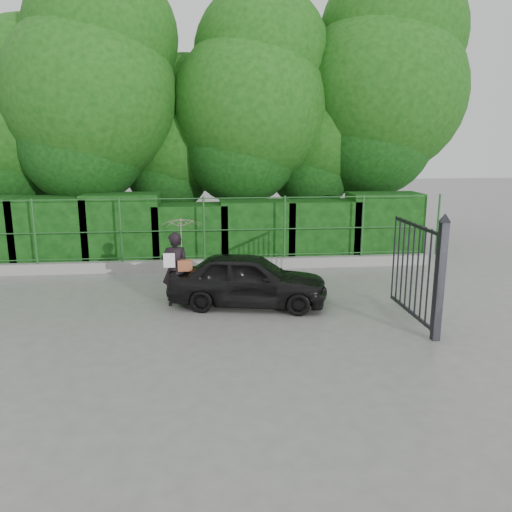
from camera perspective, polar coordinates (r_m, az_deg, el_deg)
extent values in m
plane|color=gray|center=(10.11, -7.98, -7.93)|extent=(80.00, 80.00, 0.00)
cube|color=#9E9E99|center=(14.37, -7.46, -1.03)|extent=(14.00, 0.25, 0.30)
cylinder|color=#245826|center=(14.88, -23.98, 2.57)|extent=(0.06, 0.06, 1.80)
cylinder|color=#245826|center=(14.34, -15.20, 2.89)|extent=(0.06, 0.06, 1.80)
cylinder|color=#245826|center=(14.15, -5.96, 3.14)|extent=(0.06, 0.06, 1.80)
cylinder|color=#245826|center=(14.34, 3.28, 3.32)|extent=(0.06, 0.06, 1.80)
cylinder|color=#245826|center=(14.88, 12.07, 3.40)|extent=(0.06, 0.06, 1.80)
cylinder|color=#245826|center=(15.75, 20.07, 3.41)|extent=(0.06, 0.06, 1.80)
cylinder|color=#245826|center=(14.31, -7.49, -0.06)|extent=(13.60, 0.03, 0.03)
cylinder|color=#245826|center=(14.17, -7.57, 2.90)|extent=(13.60, 0.03, 0.03)
cylinder|color=#245826|center=(14.04, -7.68, 6.52)|extent=(13.60, 0.03, 0.03)
cube|color=black|center=(15.79, -22.15, 2.59)|extent=(2.20, 1.20, 2.03)
cube|color=black|center=(15.35, -14.97, 2.98)|extent=(2.20, 1.20, 2.11)
cube|color=black|center=(15.20, -7.46, 2.57)|extent=(2.20, 1.20, 1.77)
cube|color=black|center=(15.27, 0.07, 2.88)|extent=(2.20, 1.20, 1.85)
cube|color=black|center=(15.61, 7.40, 2.96)|extent=(2.20, 1.20, 1.84)
cube|color=black|center=(16.17, 14.33, 3.39)|extent=(2.20, 1.20, 2.05)
cylinder|color=black|center=(18.50, -24.77, 6.41)|extent=(0.36, 0.36, 3.75)
sphere|color=#14470F|center=(18.43, -25.44, 13.37)|extent=(4.50, 4.50, 4.50)
cylinder|color=black|center=(17.05, -17.69, 7.80)|extent=(0.36, 0.36, 4.50)
sphere|color=#14470F|center=(17.05, -18.33, 16.86)|extent=(5.40, 5.40, 5.40)
cylinder|color=black|center=(18.08, -8.92, 6.51)|extent=(0.36, 0.36, 3.25)
sphere|color=#14470F|center=(17.98, -9.14, 12.70)|extent=(3.90, 3.90, 3.90)
cylinder|color=black|center=(17.09, -0.65, 7.99)|extent=(0.36, 0.36, 4.25)
sphere|color=#14470F|center=(17.07, -0.68, 16.55)|extent=(5.10, 5.10, 5.10)
cylinder|color=black|center=(18.22, 7.05, 7.01)|extent=(0.36, 0.36, 3.50)
sphere|color=#14470F|center=(18.13, 7.24, 13.62)|extent=(4.20, 4.20, 4.20)
cylinder|color=black|center=(18.34, 13.56, 8.75)|extent=(0.36, 0.36, 4.75)
sphere|color=#14470F|center=(18.38, 14.04, 17.64)|extent=(5.70, 5.70, 5.70)
cube|color=black|center=(9.59, 20.24, -2.86)|extent=(0.14, 0.14, 2.20)
cone|color=black|center=(9.35, 20.79, 4.12)|extent=(0.22, 0.22, 0.16)
cube|color=black|center=(10.85, 17.20, -6.09)|extent=(0.05, 2.00, 0.06)
cube|color=black|center=(10.43, 17.84, 3.32)|extent=(0.05, 2.00, 0.06)
cylinder|color=black|center=(9.77, 19.70, -2.84)|extent=(0.04, 0.04, 1.90)
cylinder|color=black|center=(9.99, 19.09, -2.46)|extent=(0.04, 0.04, 1.90)
cylinder|color=black|center=(10.21, 18.51, -2.10)|extent=(0.04, 0.04, 1.90)
cylinder|color=black|center=(10.43, 17.95, -1.75)|extent=(0.04, 0.04, 1.90)
cylinder|color=black|center=(10.65, 17.41, -1.42)|extent=(0.04, 0.04, 1.90)
cylinder|color=black|center=(10.87, 16.89, -1.10)|extent=(0.04, 0.04, 1.90)
cylinder|color=black|center=(11.10, 16.40, -0.79)|extent=(0.04, 0.04, 1.90)
cylinder|color=black|center=(11.32, 15.92, -0.50)|extent=(0.04, 0.04, 1.90)
cylinder|color=black|center=(11.55, 15.47, -0.21)|extent=(0.04, 0.04, 1.90)
imported|color=black|center=(11.18, -9.20, -1.48)|extent=(0.63, 0.44, 1.66)
imported|color=#DEA8B7|center=(11.06, -8.55, 2.28)|extent=(0.88, 0.89, 0.81)
cube|color=#9E5432|center=(11.07, -8.10, -1.08)|extent=(0.32, 0.15, 0.24)
cube|color=white|center=(11.02, -9.90, -0.50)|extent=(0.25, 0.02, 0.32)
imported|color=black|center=(11.10, -0.88, -2.67)|extent=(3.71, 2.09, 1.19)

